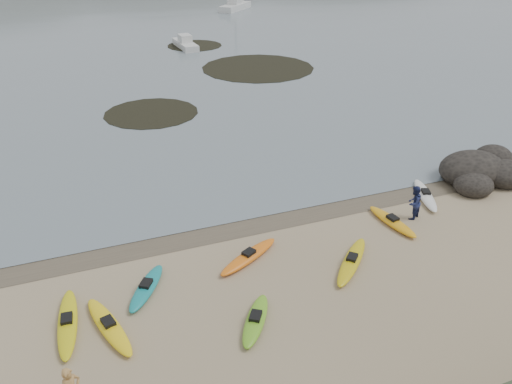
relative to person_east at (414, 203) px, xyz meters
name	(u,v)px	position (x,y,z in m)	size (l,w,h in m)	color
ground	(256,218)	(-7.29, 2.75, -0.89)	(600.00, 600.00, 0.00)	tan
wet_sand	(258,221)	(-7.29, 2.45, -0.88)	(60.00, 60.00, 0.00)	brown
kayaks	(265,267)	(-8.46, -1.34, -0.72)	(19.89, 8.93, 0.34)	yellow
person_east	(414,203)	(0.00, 0.00, 0.00)	(0.86, 0.67, 1.77)	navy
rock_cluster	(482,175)	(6.43, 2.19, -0.62)	(5.51, 4.09, 1.98)	black
kelp_mats	(224,71)	(-0.27, 30.10, -0.86)	(21.97, 29.14, 0.04)	black
moored_boats	(89,0)	(-8.97, 84.09, -0.34)	(96.16, 88.01, 1.22)	silver
far_hills	(177,3)	(32.09, 196.72, -16.81)	(550.00, 135.00, 80.00)	#384235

